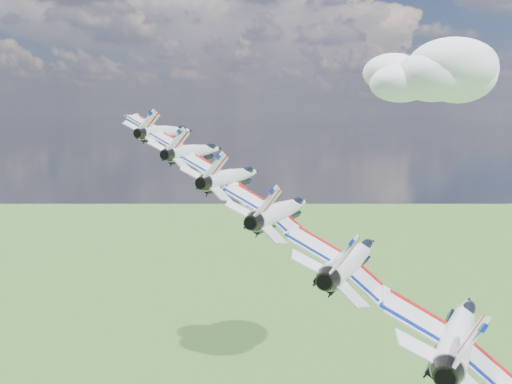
% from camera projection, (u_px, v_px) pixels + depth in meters
% --- Properties ---
extents(cloud_far, '(64.84, 50.94, 25.47)m').
position_uv_depth(cloud_far, '(429.00, 73.00, 265.99)').
color(cloud_far, white).
extents(jet_0, '(15.35, 18.78, 10.05)m').
position_uv_depth(jet_0, '(167.00, 132.00, 93.04)').
color(jet_0, white).
extents(jet_1, '(15.35, 18.78, 10.05)m').
position_uv_depth(jet_1, '(196.00, 151.00, 82.52)').
color(jet_1, white).
extents(jet_2, '(15.35, 18.78, 10.05)m').
position_uv_depth(jet_2, '(233.00, 176.00, 72.00)').
color(jet_2, white).
extents(jet_3, '(15.35, 18.78, 10.05)m').
position_uv_depth(jet_3, '(283.00, 210.00, 61.48)').
color(jet_3, white).
extents(jet_4, '(15.35, 18.78, 10.05)m').
position_uv_depth(jet_4, '(353.00, 258.00, 50.96)').
color(jet_4, white).
extents(jet_5, '(15.35, 18.78, 10.05)m').
position_uv_depth(jet_5, '(460.00, 331.00, 40.43)').
color(jet_5, white).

